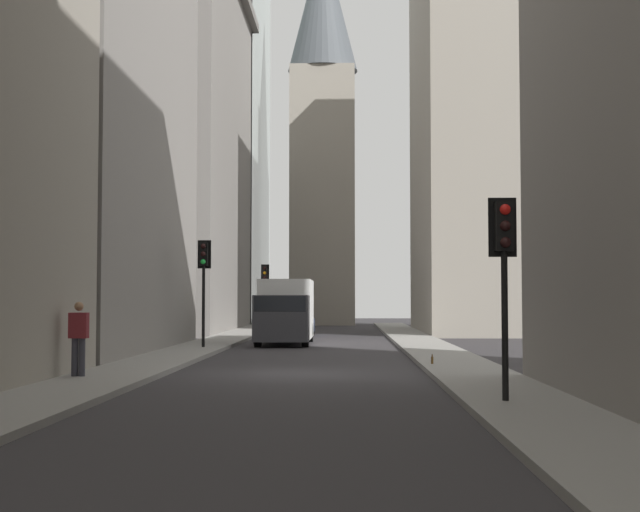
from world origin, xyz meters
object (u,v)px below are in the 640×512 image
at_px(discarded_bottle, 432,360).
at_px(pedestrian, 79,335).
at_px(traffic_light_foreground, 504,251).
at_px(traffic_light_far_junction, 265,281).
at_px(sedan_navy, 297,323).
at_px(traffic_light_midblock, 204,268).
at_px(delivery_truck, 285,311).

bearing_deg(discarded_bottle, pedestrian, 115.92).
relative_size(traffic_light_foreground, traffic_light_far_junction, 0.92).
xyz_separation_m(sedan_navy, traffic_light_midblock, (-14.10, 2.84, 2.51)).
bearing_deg(delivery_truck, traffic_light_foreground, -166.13).
bearing_deg(sedan_navy, traffic_light_foreground, -170.08).
relative_size(traffic_light_midblock, traffic_light_far_junction, 1.02).
bearing_deg(pedestrian, traffic_light_foreground, -117.27).
bearing_deg(traffic_light_far_junction, traffic_light_foreground, -168.57).
bearing_deg(traffic_light_midblock, traffic_light_foreground, -154.63).
bearing_deg(pedestrian, sedan_navy, -7.89).
xyz_separation_m(sedan_navy, traffic_light_far_junction, (8.16, 2.52, 2.46)).
height_order(traffic_light_foreground, traffic_light_far_junction, traffic_light_far_junction).
relative_size(sedan_navy, pedestrian, 2.41).
xyz_separation_m(traffic_light_far_junction, pedestrian, (-35.19, 1.23, -2.01)).
distance_m(sedan_navy, traffic_light_far_junction, 8.88).
height_order(traffic_light_midblock, discarded_bottle, traffic_light_midblock).
xyz_separation_m(traffic_light_midblock, pedestrian, (-12.92, 0.91, -2.06)).
height_order(traffic_light_far_junction, pedestrian, traffic_light_far_junction).
xyz_separation_m(sedan_navy, traffic_light_foreground, (-31.83, -5.57, 2.21)).
xyz_separation_m(traffic_light_foreground, traffic_light_midblock, (17.73, 8.41, 0.30)).
distance_m(delivery_truck, sedan_navy, 9.32).
bearing_deg(traffic_light_far_junction, discarded_bottle, -166.11).
bearing_deg(traffic_light_far_junction, sedan_navy, -162.86).
relative_size(sedan_navy, traffic_light_midblock, 1.04).
bearing_deg(traffic_light_foreground, sedan_navy, 9.92).
xyz_separation_m(sedan_navy, pedestrian, (-27.03, 3.75, 0.45)).
height_order(sedan_navy, pedestrian, pedestrian).
xyz_separation_m(traffic_light_midblock, discarded_bottle, (-8.61, -7.96, -2.93)).
relative_size(pedestrian, discarded_bottle, 6.60).
distance_m(sedan_navy, discarded_bottle, 23.29).
bearing_deg(traffic_light_foreground, delivery_truck, 13.87).
bearing_deg(discarded_bottle, delivery_truck, 20.86).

